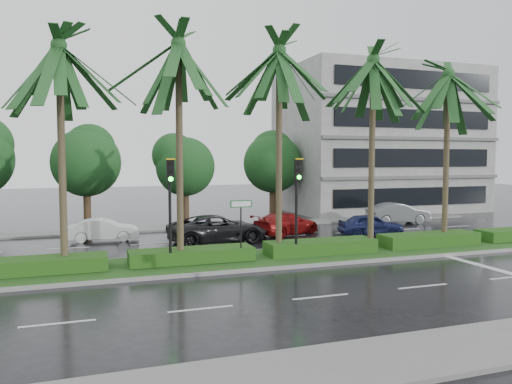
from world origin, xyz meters
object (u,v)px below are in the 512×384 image
object	(u,v)px
car_white	(104,230)
car_darkgrey	(218,229)
signal_median_left	(170,197)
car_grey	(398,213)
car_red	(286,224)
street_sign	(241,215)
car_blue	(371,225)

from	to	relation	value
car_white	car_darkgrey	distance (m)	6.28
signal_median_left	car_grey	size ratio (longest dim) A/B	1.01
car_red	car_darkgrey	bearing A→B (deg)	81.21
car_white	car_darkgrey	xyz separation A→B (m)	(5.75, -2.52, 0.13)
car_darkgrey	signal_median_left	bearing A→B (deg)	144.05
signal_median_left	car_red	bearing A→B (deg)	41.97
car_red	street_sign	bearing A→B (deg)	119.64
car_darkgrey	car_blue	distance (m)	9.02
street_sign	car_red	bearing A→B (deg)	54.52
car_white	car_grey	size ratio (longest dim) A/B	0.86
street_sign	car_white	distance (m)	9.88
car_red	car_blue	bearing A→B (deg)	-138.30
car_grey	signal_median_left	bearing A→B (deg)	124.54
street_sign	car_blue	distance (m)	10.87
car_white	signal_median_left	bearing A→B (deg)	-158.49
signal_median_left	car_red	distance (m)	11.01
street_sign	car_red	xyz separation A→B (m)	(5.00, 7.01, -1.47)
signal_median_left	street_sign	world-z (taller)	signal_median_left
car_blue	car_white	bearing A→B (deg)	90.29
car_darkgrey	car_blue	xyz separation A→B (m)	(9.00, -0.65, -0.10)
signal_median_left	car_darkgrey	xyz separation A→B (m)	(3.50, 5.90, -2.26)
car_darkgrey	car_blue	size ratio (longest dim) A/B	1.43
car_darkgrey	car_grey	bearing A→B (deg)	-81.65
car_blue	car_grey	xyz separation A→B (m)	(4.66, 3.96, 0.07)
car_blue	car_red	bearing A→B (deg)	79.01
car_blue	car_grey	distance (m)	6.11
car_white	car_grey	xyz separation A→B (m)	(19.40, 0.79, 0.10)
car_red	car_white	bearing A→B (deg)	58.31
car_white	street_sign	bearing A→B (deg)	-140.94
car_darkgrey	car_blue	bearing A→B (deg)	-99.40
signal_median_left	car_blue	world-z (taller)	signal_median_left
signal_median_left	car_grey	world-z (taller)	signal_median_left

